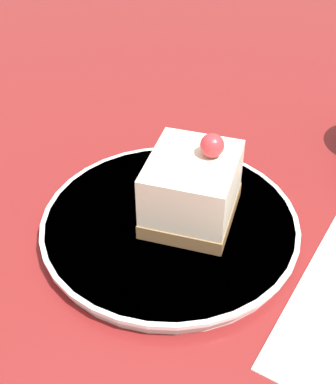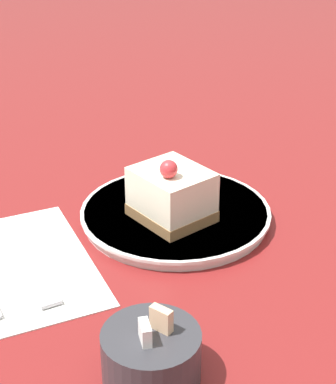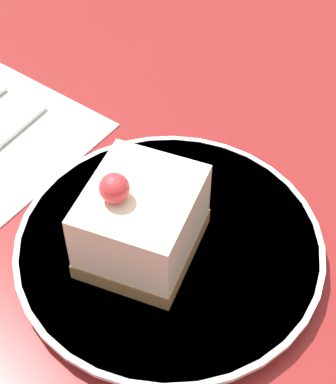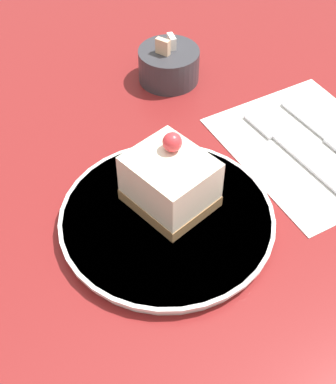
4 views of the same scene
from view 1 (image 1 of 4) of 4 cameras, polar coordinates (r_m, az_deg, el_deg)
name	(u,v)px [view 1 (image 1 of 4)]	position (r m, az deg, el deg)	size (l,w,h in m)	color
ground_plane	(187,268)	(0.47, 2.00, -8.14)	(4.00, 4.00, 0.00)	maroon
plate	(170,226)	(0.49, 0.21, -3.59)	(0.24, 0.24, 0.02)	silver
cake_slice	(192,188)	(0.47, 2.60, 0.42)	(0.08, 0.09, 0.08)	olive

